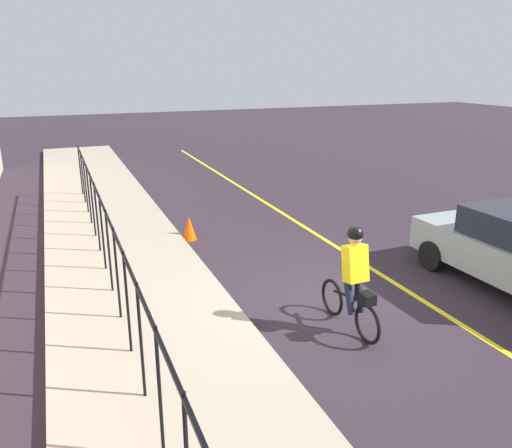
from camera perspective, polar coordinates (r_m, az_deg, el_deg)
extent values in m
plane|color=#2E232C|center=(9.83, 8.16, -8.28)|extent=(80.00, 80.00, 0.00)
cube|color=yellow|center=(10.66, 15.69, -6.63)|extent=(36.00, 0.12, 0.01)
cube|color=tan|center=(8.75, -11.92, -11.39)|extent=(40.00, 3.20, 0.15)
cylinder|color=black|center=(5.70, -10.79, -18.31)|extent=(0.04, 0.04, 1.60)
cylinder|color=black|center=(6.66, -12.84, -12.73)|extent=(0.04, 0.04, 1.60)
cylinder|color=black|center=(7.67, -14.30, -8.58)|extent=(0.04, 0.04, 1.60)
cylinder|color=black|center=(8.71, -15.39, -5.40)|extent=(0.04, 0.04, 1.60)
cylinder|color=black|center=(9.78, -16.24, -2.92)|extent=(0.04, 0.04, 1.60)
cylinder|color=black|center=(10.87, -16.92, -0.92)|extent=(0.04, 0.04, 1.60)
cylinder|color=black|center=(11.97, -17.47, 0.71)|extent=(0.04, 0.04, 1.60)
cylinder|color=black|center=(13.07, -17.93, 2.06)|extent=(0.04, 0.04, 1.60)
cylinder|color=black|center=(14.19, -18.32, 3.21)|extent=(0.04, 0.04, 1.60)
cylinder|color=black|center=(15.31, -18.65, 4.18)|extent=(0.04, 0.04, 1.60)
cylinder|color=black|center=(16.43, -18.94, 5.03)|extent=(0.04, 0.04, 1.60)
cylinder|color=black|center=(17.56, -19.19, 5.76)|extent=(0.04, 0.04, 1.60)
cube|color=black|center=(9.00, -16.24, 0.35)|extent=(17.25, 0.04, 0.04)
torus|color=black|center=(9.12, 8.58, -8.15)|extent=(0.66, 0.08, 0.66)
torus|color=black|center=(8.35, 12.44, -10.93)|extent=(0.66, 0.08, 0.66)
cube|color=black|center=(8.62, 10.51, -8.01)|extent=(0.93, 0.07, 0.24)
cylinder|color=black|center=(8.44, 11.13, -7.48)|extent=(0.03, 0.03, 0.35)
cube|color=yellow|center=(8.29, 11.13, -4.37)|extent=(0.35, 0.37, 0.63)
sphere|color=tan|center=(8.19, 11.11, -1.53)|extent=(0.22, 0.22, 0.22)
sphere|color=black|center=(8.16, 11.13, -1.06)|extent=(0.26, 0.26, 0.26)
cylinder|color=#191E38|center=(8.43, 10.43, -7.84)|extent=(0.34, 0.13, 0.65)
cylinder|color=#191E38|center=(8.54, 11.56, -7.58)|extent=(0.34, 0.13, 0.65)
cube|color=black|center=(8.20, 12.43, -8.20)|extent=(0.25, 0.21, 0.18)
cylinder|color=black|center=(11.56, 19.24, -3.36)|extent=(0.64, 0.23, 0.64)
cylinder|color=black|center=(12.73, 24.96, -2.15)|extent=(0.64, 0.23, 0.64)
cone|color=#FC4C01|center=(12.87, -7.55, -0.44)|extent=(0.36, 0.36, 0.62)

